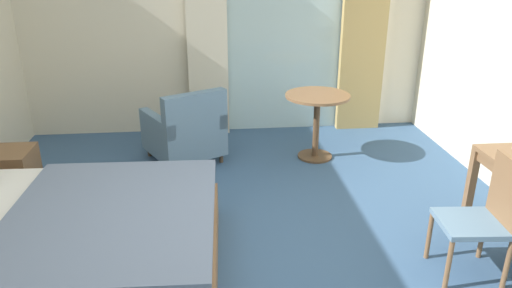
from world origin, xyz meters
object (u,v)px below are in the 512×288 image
desk_chair (485,214)px  armchair_by_window (185,132)px  bed (55,244)px  round_cafe_table (317,111)px  nightstand (7,174)px

desk_chair → armchair_by_window: 3.14m
bed → round_cafe_table: 3.05m
desk_chair → armchair_by_window: (-2.17, 2.27, -0.15)m
bed → desk_chair: bed is taller
round_cafe_table → armchair_by_window: bearing=178.1°
bed → nightstand: 1.57m
bed → round_cafe_table: (2.31, 1.98, 0.28)m
bed → armchair_by_window: bearing=67.3°
nightstand → round_cafe_table: size_ratio=0.67×
nightstand → armchair_by_window: size_ratio=0.50×
desk_chair → round_cafe_table: (-0.71, 2.22, 0.06)m
nightstand → desk_chair: 4.16m
bed → nightstand: size_ratio=4.53×
round_cafe_table → desk_chair: bearing=-72.3°
nightstand → armchair_by_window: 1.80m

